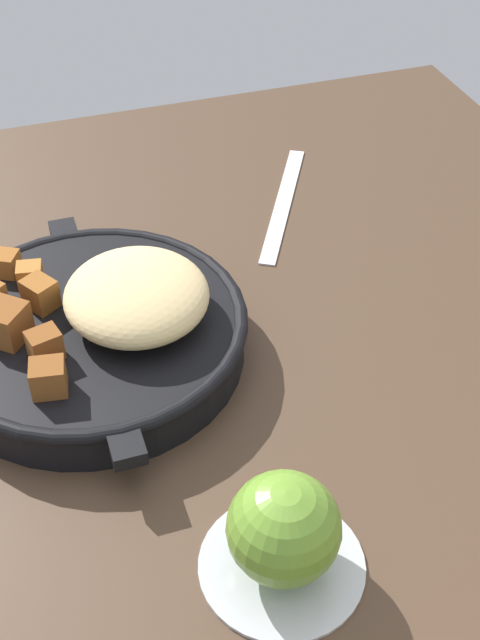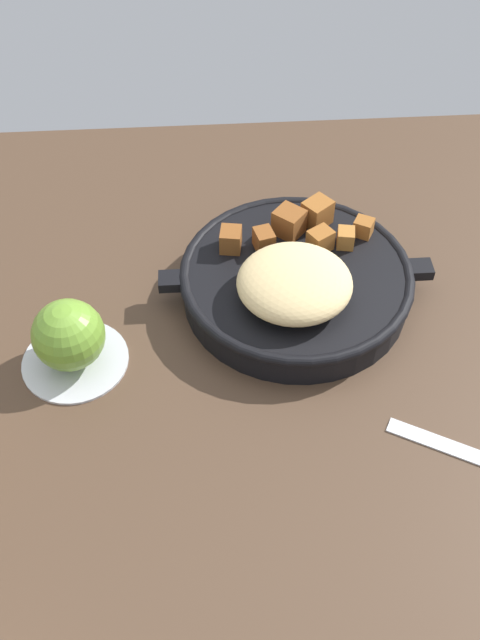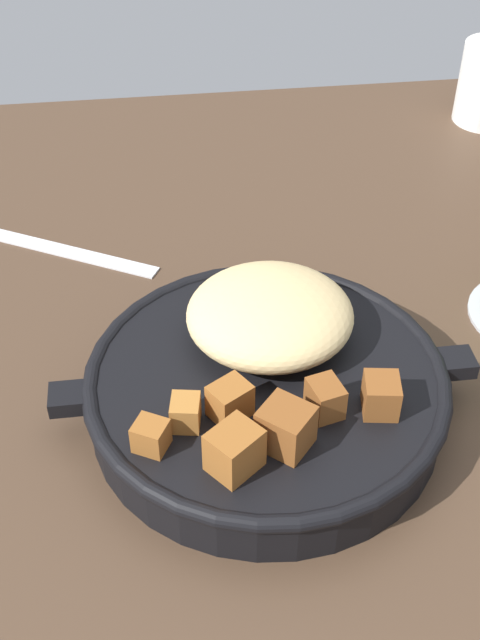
{
  "view_description": "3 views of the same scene",
  "coord_description": "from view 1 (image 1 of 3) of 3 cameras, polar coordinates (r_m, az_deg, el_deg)",
  "views": [
    {
      "loc": [
        46.5,
        -13.78,
        48.52
      ],
      "look_at": [
        -0.02,
        1.45,
        5.55
      ],
      "focal_mm": 47.31,
      "sensor_mm": 36.0,
      "label": 1
    },
    {
      "loc": [
        4.22,
        45.68,
        58.7
      ],
      "look_at": [
        1.15,
        0.15,
        7.21
      ],
      "focal_mm": 40.49,
      "sensor_mm": 36.0,
      "label": 2
    },
    {
      "loc": [
        -12.67,
        -49.31,
        43.38
      ],
      "look_at": [
        -6.63,
        -2.91,
        3.46
      ],
      "focal_mm": 45.8,
      "sensor_mm": 36.0,
      "label": 3
    }
  ],
  "objects": [
    {
      "name": "saucer_plate",
      "position": [
        0.57,
        2.84,
        -16.15
      ],
      "size": [
        10.99,
        10.99,
        0.6
      ],
      "primitive_type": "cylinder",
      "color": "#B7BABF",
      "rests_on": "ground_plane"
    },
    {
      "name": "butter_knife",
      "position": [
        0.88,
        2.95,
        7.95
      ],
      "size": [
        19.48,
        11.69,
        0.36
      ],
      "primitive_type": "cube",
      "rotation": [
        0.0,
        0.0,
        -0.5
      ],
      "color": "silver",
      "rests_on": "ground_plane"
    },
    {
      "name": "ground_plane",
      "position": [
        0.69,
        -1.14,
        -4.45
      ],
      "size": [
        94.33,
        87.82,
        2.4
      ],
      "primitive_type": "cube",
      "color": "#473323"
    },
    {
      "name": "cast_iron_skillet",
      "position": [
        0.69,
        -9.65,
        -0.51
      ],
      "size": [
        29.9,
        25.54,
        8.19
      ],
      "color": "black",
      "rests_on": "ground_plane"
    },
    {
      "name": "red_apple",
      "position": [
        0.54,
        2.98,
        -13.89
      ],
      "size": [
        7.31,
        7.31,
        7.31
      ],
      "primitive_type": "sphere",
      "color": "olive",
      "rests_on": "saucer_plate"
    }
  ]
}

